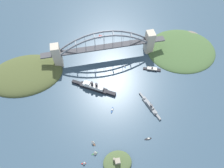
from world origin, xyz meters
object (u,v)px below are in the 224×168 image
at_px(harbor_arch_bridge, 104,48).
at_px(small_boat_4, 93,142).
at_px(small_boat_1, 112,110).
at_px(small_boat_3, 95,153).
at_px(harbor_ferry_steamer, 152,69).
at_px(seaplane_taxiing_near_bridge, 100,36).
at_px(naval_cruiser, 150,106).
at_px(small_boat_2, 84,163).
at_px(fort_island_mid_harbor, 117,162).
at_px(small_boat_5, 125,66).
at_px(small_boat_0, 148,139).
at_px(ocean_liner, 94,87).

height_order(harbor_arch_bridge, small_boat_4, harbor_arch_bridge).
xyz_separation_m(small_boat_1, small_boat_4, (43.29, 53.93, 4.05)).
distance_m(small_boat_3, small_boat_4, 17.37).
bearing_deg(harbor_ferry_steamer, seaplane_taxiing_near_bridge, -53.27).
height_order(naval_cruiser, small_boat_3, naval_cruiser).
height_order(small_boat_1, small_boat_4, small_boat_4).
bearing_deg(naval_cruiser, small_boat_2, 30.22).
bearing_deg(fort_island_mid_harbor, small_boat_1, -96.54).
distance_m(harbor_arch_bridge, seaplane_taxiing_near_bridge, 71.54).
xyz_separation_m(fort_island_mid_harbor, small_boat_5, (-57.86, -189.95, -3.59)).
xyz_separation_m(small_boat_2, small_boat_4, (-18.81, -29.39, 1.16)).
height_order(naval_cruiser, small_boat_4, naval_cruiser).
height_order(fort_island_mid_harbor, small_boat_0, fort_island_mid_harbor).
height_order(small_boat_2, small_boat_4, small_boat_4).
bearing_deg(ocean_liner, small_boat_4, 81.02).
bearing_deg(small_boat_1, small_boat_3, 59.16).
height_order(harbor_arch_bridge, harbor_ferry_steamer, harbor_arch_bridge).
xyz_separation_m(naval_cruiser, small_boat_5, (22.93, -103.25, -1.94)).
bearing_deg(harbor_arch_bridge, seaplane_taxiing_near_bridge, -90.34).
xyz_separation_m(naval_cruiser, small_boat_4, (113.42, 47.64, 2.20)).
xyz_separation_m(naval_cruiser, harbor_ferry_steamer, (-31.64, -83.41, -0.63)).
distance_m(harbor_arch_bridge, small_boat_2, 229.06).
distance_m(naval_cruiser, seaplane_taxiing_near_bridge, 213.83).
relative_size(naval_cruiser, small_boat_2, 7.81).
distance_m(harbor_arch_bridge, small_boat_3, 211.98).
distance_m(harbor_arch_bridge, ocean_liner, 89.70).
distance_m(ocean_liner, fort_island_mid_harbor, 147.72).
bearing_deg(small_boat_4, harbor_ferry_steamer, -137.90).
relative_size(small_boat_0, small_boat_5, 1.31).
relative_size(fort_island_mid_harbor, seaplane_taxiing_near_bridge, 4.84).
height_order(harbor_arch_bridge, fort_island_mid_harbor, harbor_arch_bridge).
relative_size(ocean_liner, harbor_ferry_steamer, 2.23).
distance_m(small_boat_1, small_boat_5, 107.84).
xyz_separation_m(harbor_arch_bridge, small_boat_0, (-38.42, 197.74, -27.66)).
bearing_deg(naval_cruiser, small_boat_4, 22.79).
distance_m(fort_island_mid_harbor, seaplane_taxiing_near_bridge, 292.90).
bearing_deg(small_boat_4, small_boat_3, 92.45).
xyz_separation_m(harbor_arch_bridge, small_boat_1, (10.32, 132.59, -27.57)).
distance_m(fort_island_mid_harbor, small_boat_5, 198.60).
distance_m(small_boat_4, small_boat_5, 176.00).
distance_m(small_boat_2, small_boat_4, 34.91).
xyz_separation_m(fort_island_mid_harbor, seaplane_taxiing_near_bridge, (-21.38, -292.11, -2.20)).
relative_size(seaplane_taxiing_near_bridge, small_boat_3, 0.91).
height_order(harbor_ferry_steamer, small_boat_1, harbor_ferry_steamer).
height_order(small_boat_1, small_boat_3, small_boat_3).
bearing_deg(small_boat_3, small_boat_1, -120.84).
distance_m(harbor_arch_bridge, naval_cruiser, 153.37).
xyz_separation_m(seaplane_taxiing_near_bridge, small_boat_2, (72.83, 282.44, 1.60)).
bearing_deg(small_boat_0, harbor_ferry_steamer, -110.44).
bearing_deg(small_boat_0, small_boat_3, 3.83).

